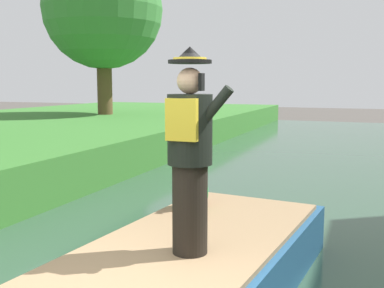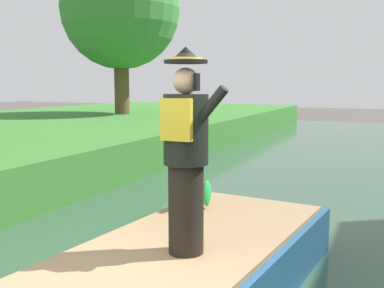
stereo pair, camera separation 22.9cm
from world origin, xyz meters
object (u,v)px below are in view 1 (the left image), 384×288
(boat, at_px, (188,271))
(parrot_plush, at_px, (193,189))
(person_pirate, at_px, (190,152))
(tree_slender, at_px, (103,9))

(boat, bearing_deg, parrot_plush, 108.72)
(boat, height_order, person_pirate, person_pirate)
(parrot_plush, bearing_deg, person_pirate, -69.90)
(parrot_plush, height_order, tree_slender, tree_slender)
(boat, relative_size, person_pirate, 2.36)
(boat, bearing_deg, person_pirate, -64.45)
(person_pirate, relative_size, tree_slender, 0.28)
(person_pirate, bearing_deg, parrot_plush, 122.31)
(person_pirate, bearing_deg, tree_slender, 137.03)
(parrot_plush, xyz_separation_m, tree_slender, (-8.05, 10.90, 4.16))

